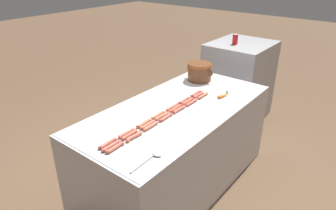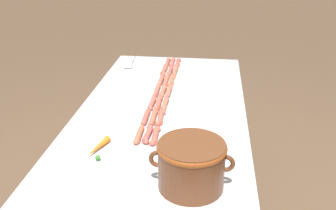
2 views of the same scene
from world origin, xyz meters
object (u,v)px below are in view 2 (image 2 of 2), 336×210
hot_dog_4 (165,104)px  hot_dog_5 (161,118)px  hot_dog_7 (172,62)px  hot_dog_16 (161,80)px  serving_spoon (130,65)px  hot_dog_3 (169,91)px  bean_pot (191,163)px  hot_dog_15 (164,71)px  hot_dog_10 (163,91)px  hot_dog_12 (153,118)px  hot_dog_9 (166,80)px  hot_dog_13 (148,134)px  hot_dog_8 (170,71)px  hot_dog_19 (146,117)px  hot_dog_1 (175,71)px  hot_dog_18 (152,103)px  hot_dog_17 (157,91)px  hot_dog_0 (178,63)px  carrot (98,148)px  hot_dog_6 (155,136)px  hot_dog_20 (139,135)px  hot_dog_2 (172,81)px  hot_dog_14 (167,62)px  hot_dog_11 (159,103)px

hot_dog_4 → hot_dog_5: same height
hot_dog_7 → hot_dog_16: 0.37m
serving_spoon → hot_dog_16: bearing=132.6°
hot_dog_3 → hot_dog_4: size_ratio=1.00×
bean_pot → serving_spoon: 1.47m
hot_dog_7 → hot_dog_15: size_ratio=1.00×
hot_dog_10 → hot_dog_12: (0.00, 0.36, 0.00)m
hot_dog_4 → hot_dog_9: size_ratio=1.00×
hot_dog_9 → hot_dog_12: same height
hot_dog_13 → hot_dog_12: bearing=-89.6°
hot_dog_16 → serving_spoon: (0.27, -0.29, -0.01)m
hot_dog_7 → hot_dog_8: 0.18m
hot_dog_9 → hot_dog_19: (0.04, 0.54, 0.00)m
hot_dog_8 → hot_dog_12: size_ratio=1.00×
hot_dog_7 → hot_dog_1: bearing=101.8°
hot_dog_4 → hot_dog_18: bearing=1.1°
hot_dog_4 → hot_dog_16: bearing=-78.6°
hot_dog_8 → hot_dog_19: bearing=86.8°
hot_dog_1 → hot_dog_16: same height
hot_dog_5 → hot_dog_12: 0.04m
hot_dog_4 → hot_dog_7: size_ratio=1.00×
hot_dog_7 → hot_dog_17: bearing=86.6°
hot_dog_0 → hot_dog_5: (0.00, 0.90, 0.00)m
hot_dog_1 → carrot: 1.08m
bean_pot → hot_dog_6: bearing=-61.5°
hot_dog_0 → hot_dog_5: bearing=89.9°
hot_dog_13 → hot_dog_20: 0.04m
hot_dog_7 → hot_dog_19: (0.04, 0.91, 0.00)m
hot_dog_2 → hot_dog_9: (0.04, -0.00, 0.00)m
hot_dog_7 → hot_dog_4: bearing=93.1°
hot_dog_0 → hot_dog_9: (0.04, 0.36, 0.00)m
hot_dog_9 → serving_spoon: size_ratio=0.61×
hot_dog_17 → carrot: size_ratio=0.91×
hot_dog_5 → serving_spoon: size_ratio=0.61×
hot_dog_17 → serving_spoon: 0.54m
hot_dog_14 → hot_dog_19: (0.00, 0.91, 0.00)m
hot_dog_9 → hot_dog_8: bearing=-91.4°
hot_dog_19 → hot_dog_12: bearing=-177.5°
hot_dog_9 → hot_dog_18: (0.03, 0.36, 0.00)m
hot_dog_1 → bean_pot: size_ratio=0.51×
hot_dog_10 → hot_dog_19: (0.04, 0.36, 0.00)m
hot_dog_9 → hot_dog_7: bearing=-90.0°
hot_dog_6 → hot_dog_13: bearing=-15.4°
hot_dog_5 → carrot: 0.41m
hot_dog_8 → hot_dog_11: (0.00, 0.55, 0.00)m
hot_dog_17 → bean_pot: bearing=106.4°
hot_dog_19 → hot_dog_20: same height
hot_dog_9 → hot_dog_17: same height
hot_dog_11 → hot_dog_20: same height
hot_dog_16 → serving_spoon: 0.39m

